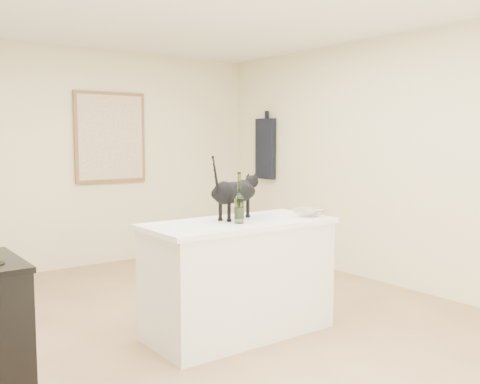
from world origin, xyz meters
name	(u,v)px	position (x,y,z in m)	size (l,w,h in m)	color
floor	(214,328)	(0.00, 0.00, 0.00)	(5.50, 5.50, 0.00)	tan
ceiling	(213,0)	(0.00, 0.00, 2.60)	(5.50, 5.50, 0.00)	white
wall_back	(86,158)	(0.00, 2.75, 1.30)	(4.50, 4.50, 0.00)	beige
wall_right	(395,162)	(2.25, 0.00, 1.30)	(5.50, 5.50, 0.00)	beige
island_base	(239,280)	(0.10, -0.20, 0.43)	(1.44, 0.67, 0.86)	white
island_top	(239,223)	(0.10, -0.20, 0.88)	(1.50, 0.70, 0.04)	white
artwork_frame	(111,137)	(0.30, 2.72, 1.55)	(0.90, 0.03, 1.10)	brown
artwork_canvas	(111,137)	(0.30, 2.70, 1.55)	(0.82, 0.00, 1.02)	beige
hanging_garment	(265,149)	(2.19, 2.05, 1.40)	(0.08, 0.34, 0.80)	black
black_cat	(234,195)	(0.12, -0.10, 1.09)	(0.55, 0.16, 0.38)	black
wine_bottle	(239,201)	(0.04, -0.29, 1.07)	(0.07, 0.07, 0.34)	#335722
glass_bowl	(309,213)	(0.71, -0.35, 0.93)	(0.26, 0.26, 0.06)	white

